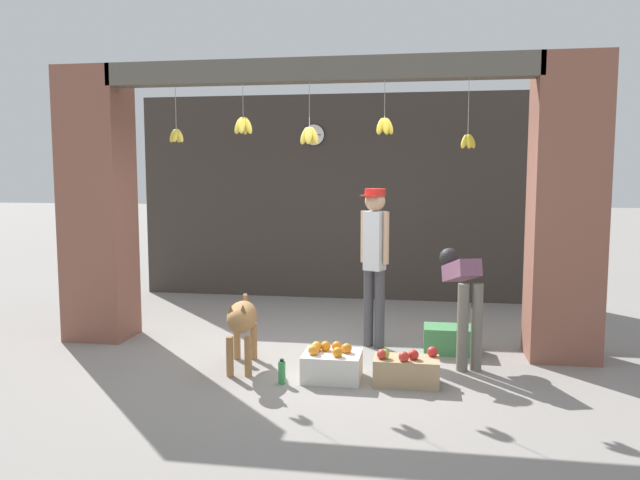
# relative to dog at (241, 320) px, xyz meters

# --- Properties ---
(ground_plane) EXTENTS (60.00, 60.00, 0.00)m
(ground_plane) POSITION_rel_dog_xyz_m (0.61, 0.60, -0.49)
(ground_plane) COLOR gray
(shop_back_wall) EXTENTS (6.44, 0.12, 3.10)m
(shop_back_wall) POSITION_rel_dog_xyz_m (0.61, 3.66, 1.06)
(shop_back_wall) COLOR #38332D
(shop_back_wall) RESTS_ON ground_plane
(shop_pillar_left) EXTENTS (0.70, 0.60, 3.10)m
(shop_pillar_left) POSITION_rel_dog_xyz_m (-1.96, 0.90, 1.06)
(shop_pillar_left) COLOR brown
(shop_pillar_left) RESTS_ON ground_plane
(shop_pillar_right) EXTENTS (0.70, 0.60, 3.10)m
(shop_pillar_right) POSITION_rel_dog_xyz_m (3.18, 0.90, 1.06)
(shop_pillar_right) COLOR brown
(shop_pillar_right) RESTS_ON ground_plane
(storefront_awning) EXTENTS (4.54, 0.30, 0.94)m
(storefront_awning) POSITION_rel_dog_xyz_m (0.61, 0.72, 2.45)
(storefront_awning) COLOR #5B564C
(dog) EXTENTS (0.41, 1.04, 0.72)m
(dog) POSITION_rel_dog_xyz_m (0.00, 0.00, 0.00)
(dog) COLOR #9E7042
(dog) RESTS_ON ground_plane
(shopkeeper) EXTENTS (0.32, 0.32, 1.75)m
(shopkeeper) POSITION_rel_dog_xyz_m (1.22, 0.99, 0.56)
(shopkeeper) COLOR #424247
(shopkeeper) RESTS_ON ground_plane
(worker_stooping) EXTENTS (0.41, 0.85, 1.12)m
(worker_stooping) POSITION_rel_dog_xyz_m (2.14, 0.54, 0.26)
(worker_stooping) COLOR #6B665B
(worker_stooping) RESTS_ON ground_plane
(fruit_crate_oranges) EXTENTS (0.54, 0.43, 0.34)m
(fruit_crate_oranges) POSITION_rel_dog_xyz_m (0.92, -0.17, -0.35)
(fruit_crate_oranges) COLOR silver
(fruit_crate_oranges) RESTS_ON ground_plane
(fruit_crate_apples) EXTENTS (0.59, 0.32, 0.33)m
(fruit_crate_apples) POSITION_rel_dog_xyz_m (1.61, -0.20, -0.35)
(fruit_crate_apples) COLOR tan
(fruit_crate_apples) RESTS_ON ground_plane
(produce_box_green) EXTENTS (0.55, 0.37, 0.28)m
(produce_box_green) POSITION_rel_dog_xyz_m (2.05, 0.91, -0.35)
(produce_box_green) COLOR #42844C
(produce_box_green) RESTS_ON ground_plane
(water_bottle) EXTENTS (0.07, 0.07, 0.23)m
(water_bottle) POSITION_rel_dog_xyz_m (0.49, -0.37, -0.38)
(water_bottle) COLOR #38934C
(water_bottle) RESTS_ON ground_plane
(wall_clock) EXTENTS (0.33, 0.03, 0.33)m
(wall_clock) POSITION_rel_dog_xyz_m (0.11, 3.59, 2.00)
(wall_clock) COLOR black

